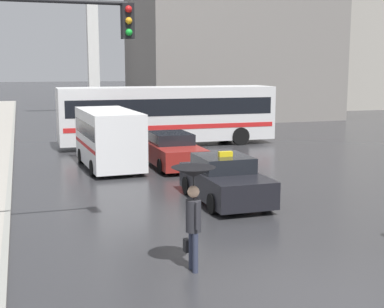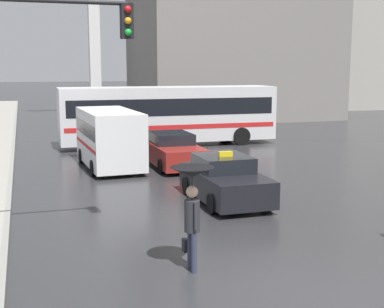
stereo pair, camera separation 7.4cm
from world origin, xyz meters
TOP-DOWN VIEW (x-y plane):
  - ground_plane at (0.00, 0.00)m, footprint 300.00×300.00m
  - taxi at (1.10, 7.21)m, footprint 1.91×4.02m
  - sedan_red at (1.16, 13.53)m, footprint 1.91×4.59m
  - ambulance_van at (-1.45, 14.01)m, footprint 2.25×5.14m
  - city_bus at (2.66, 19.68)m, footprint 11.60×2.82m
  - pedestrian_with_umbrella at (-1.65, 1.95)m, footprint 0.91×0.91m
  - traffic_light at (-4.39, 4.47)m, footprint 3.50×0.38m
  - building_tower_far at (26.85, 42.58)m, footprint 15.50×12.97m

SIDE VIEW (x-z plane):
  - ground_plane at x=0.00m, z-range 0.00..0.00m
  - sedan_red at x=1.16m, z-range -0.04..1.37m
  - taxi at x=1.10m, z-range -0.13..1.47m
  - ambulance_van at x=-1.45m, z-range 0.13..2.55m
  - pedestrian_with_umbrella at x=-1.65m, z-range 0.57..2.77m
  - city_bus at x=2.66m, z-range 0.18..3.31m
  - traffic_light at x=-4.39m, z-range 1.14..7.09m
  - building_tower_far at x=26.85m, z-range 0.00..22.02m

